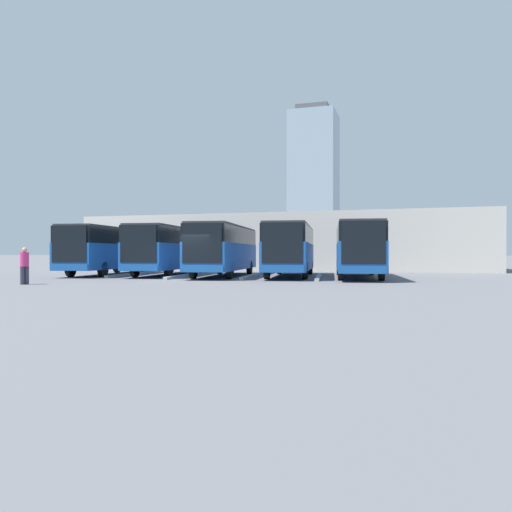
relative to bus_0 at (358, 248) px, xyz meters
name	(u,v)px	position (x,y,z in m)	size (l,w,h in m)	color
ground_plane	(190,280)	(8.48, 5.89, -1.82)	(600.00, 600.00, 0.00)	#5B5B60
bus_0	(358,248)	(0.00, 0.00, 0.00)	(4.12, 11.44, 3.25)	#19519E
curb_divider_0	(319,277)	(2.12, 1.66, -1.74)	(0.24, 6.96, 0.15)	#B2B2AD
bus_1	(291,248)	(4.24, -0.15, 0.00)	(4.12, 11.44, 3.25)	#19519E
curb_divider_1	(251,276)	(6.36, 1.50, -1.74)	(0.24, 6.96, 0.15)	#B2B2AD
bus_2	(224,248)	(8.48, 0.70, 0.00)	(4.12, 11.44, 3.25)	#19519E
curb_divider_2	(183,276)	(10.60, 2.35, -1.74)	(0.24, 6.96, 0.15)	#B2B2AD
bus_3	(169,248)	(12.72, 0.09, 0.00)	(4.12, 11.44, 3.25)	#19519E
curb_divider_3	(129,274)	(14.84, 1.75, -1.74)	(0.24, 6.96, 0.15)	#B2B2AD
bus_4	(111,249)	(16.96, 0.73, 0.00)	(4.12, 11.44, 3.25)	#19519E
pedestrian	(25,265)	(14.52, 11.53, -0.87)	(0.51, 0.51, 1.77)	#38384C
station_building	(282,242)	(8.48, -14.66, 0.71)	(36.65, 12.80, 4.98)	beige
office_tower	(314,184)	(32.43, -157.60, 26.21)	(17.24, 17.24, 57.26)	#93A8B7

